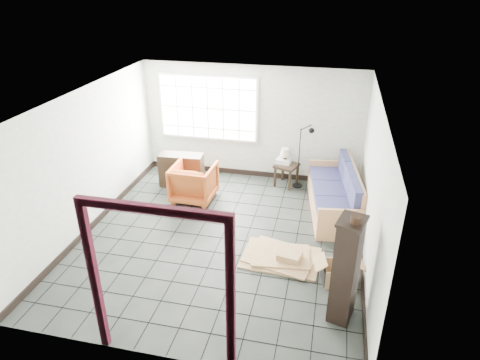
% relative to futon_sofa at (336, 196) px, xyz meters
% --- Properties ---
extents(ground, '(5.50, 5.50, 0.00)m').
position_rel_futon_sofa_xyz_m(ground, '(-2.01, -1.44, -0.35)').
color(ground, black).
rests_on(ground, ground).
extents(room_shell, '(5.02, 5.52, 2.61)m').
position_rel_futon_sofa_xyz_m(room_shell, '(-2.01, -1.41, 1.33)').
color(room_shell, '#A6ACA5').
rests_on(room_shell, ground).
extents(window_panel, '(2.32, 0.08, 1.52)m').
position_rel_futon_sofa_xyz_m(window_panel, '(-3.01, 1.27, 1.25)').
color(window_panel, silver).
rests_on(window_panel, ground).
extents(doorway_trim, '(1.80, 0.08, 2.20)m').
position_rel_futon_sofa_xyz_m(doorway_trim, '(-2.01, -4.14, 1.03)').
color(doorway_trim, '#3B0D19').
rests_on(doorway_trim, ground).
extents(futon_sofa, '(1.14, 2.29, 0.97)m').
position_rel_futon_sofa_xyz_m(futon_sofa, '(0.00, 0.00, 0.00)').
color(futon_sofa, '#B27D50').
rests_on(futon_sofa, ground).
extents(armchair, '(0.88, 0.83, 0.88)m').
position_rel_futon_sofa_xyz_m(armchair, '(-2.95, -0.12, 0.09)').
color(armchair, '#9C5A16').
rests_on(armchair, ground).
extents(side_table, '(0.60, 0.60, 0.51)m').
position_rel_futon_sofa_xyz_m(side_table, '(-1.13, 0.96, 0.07)').
color(side_table, black).
rests_on(side_table, ground).
extents(table_lamp, '(0.26, 0.26, 0.36)m').
position_rel_futon_sofa_xyz_m(table_lamp, '(-1.18, 1.02, 0.41)').
color(table_lamp, black).
rests_on(table_lamp, side_table).
extents(projector, '(0.34, 0.29, 0.11)m').
position_rel_futon_sofa_xyz_m(projector, '(-1.21, 1.02, 0.22)').
color(projector, silver).
rests_on(projector, side_table).
extents(floor_lamp, '(0.45, 0.29, 1.48)m').
position_rel_futon_sofa_xyz_m(floor_lamp, '(-0.75, 0.96, 0.44)').
color(floor_lamp, black).
rests_on(floor_lamp, ground).
extents(console_shelf, '(1.00, 0.45, 0.76)m').
position_rel_futon_sofa_xyz_m(console_shelf, '(-3.42, 0.44, 0.03)').
color(console_shelf, black).
rests_on(console_shelf, ground).
extents(tall_shelf, '(0.44, 0.51, 1.60)m').
position_rel_futon_sofa_xyz_m(tall_shelf, '(0.14, -2.96, 0.46)').
color(tall_shelf, black).
rests_on(tall_shelf, ground).
extents(pot, '(0.19, 0.19, 0.11)m').
position_rel_futon_sofa_xyz_m(pot, '(0.18, -3.03, 1.30)').
color(pot, black).
rests_on(pot, tall_shelf).
extents(open_box, '(0.84, 0.53, 0.44)m').
position_rel_futon_sofa_xyz_m(open_box, '(0.09, -2.20, -0.19)').
color(open_box, '#946347').
rests_on(open_box, ground).
extents(cardboard_pile, '(1.34, 1.09, 0.19)m').
position_rel_futon_sofa_xyz_m(cardboard_pile, '(-0.84, -1.82, -0.30)').
color(cardboard_pile, '#946347').
rests_on(cardboard_pile, ground).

